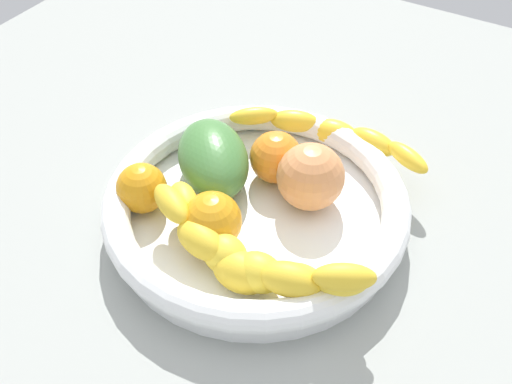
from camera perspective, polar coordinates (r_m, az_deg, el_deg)
kitchen_counter at (r=72.48cm, az=0.00°, el=-3.76°), size 120.00×120.00×3.00cm
fruit_bowl at (r=69.45cm, az=0.00°, el=-1.42°), size 33.71×33.71×5.24cm
banana_draped_left at (r=77.09cm, az=6.92°, el=5.35°), size 8.59×25.48×4.30cm
banana_draped_right at (r=61.04cm, az=-0.99°, el=-5.99°), size 7.28×25.83×5.98cm
banana_arching_top at (r=61.88cm, az=-0.84°, el=-5.68°), size 8.49×24.74×4.52cm
orange_front at (r=64.71cm, az=-4.01°, el=-2.64°), size 6.25×6.25×6.25cm
orange_mid_left at (r=72.09cm, az=1.81°, el=3.19°), size 6.08×6.08×6.08cm
orange_mid_right at (r=69.67cm, az=-10.36°, el=0.36°), size 5.60×5.60×5.60cm
mango_green at (r=71.70cm, az=-3.92°, el=3.09°), size 14.26×14.29×6.58cm
peach_blush at (r=68.72cm, az=4.98°, el=1.40°), size 7.55×7.55×7.55cm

